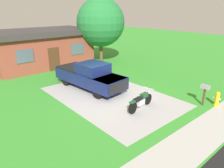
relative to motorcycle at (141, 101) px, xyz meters
name	(u,v)px	position (x,y,z in m)	size (l,w,h in m)	color
ground_plane	(111,96)	(-0.15, 2.43, -0.47)	(80.00, 80.00, 0.00)	green
driveway_pad	(111,96)	(-0.15, 2.43, -0.47)	(5.83, 8.85, 0.01)	#A7A7A7
sidewalk_strip	(198,137)	(-0.15, -3.57, -0.47)	(36.00, 1.80, 0.01)	#AFAFAA
motorcycle	(141,101)	(0.00, 0.00, 0.00)	(2.20, 0.71, 1.09)	black
pickup_truck	(89,75)	(-0.32, 4.65, 0.48)	(2.52, 5.78, 1.90)	black
fire_hydrant	(217,99)	(3.68, -2.65, -0.05)	(0.32, 0.40, 0.87)	yellow
mailbox	(205,90)	(3.14, -2.09, 0.51)	(0.26, 0.48, 1.26)	#4C3823
shade_tree	(101,23)	(5.00, 10.05, 3.59)	(4.79, 4.79, 6.47)	brown
neighbor_house	(42,47)	(-0.16, 12.93, 1.32)	(9.60, 5.60, 3.50)	brown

